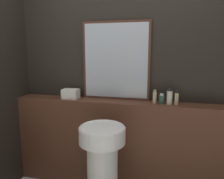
% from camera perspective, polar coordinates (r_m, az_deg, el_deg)
% --- Properties ---
extents(wall_back, '(8.00, 0.06, 2.50)m').
position_cam_1_polar(wall_back, '(2.39, 1.58, 4.31)').
color(wall_back, black).
rests_on(wall_back, ground_plane).
extents(vanity_counter, '(2.20, 0.23, 0.97)m').
position_cam_1_polar(vanity_counter, '(2.45, 0.72, -14.11)').
color(vanity_counter, '#512D1E').
rests_on(vanity_counter, ground_plane).
extents(pedestal_sink, '(0.40, 0.40, 0.85)m').
position_cam_1_polar(pedestal_sink, '(2.05, -2.56, -18.99)').
color(pedestal_sink, white).
rests_on(pedestal_sink, ground_plane).
extents(mirror, '(0.73, 0.03, 0.83)m').
position_cam_1_polar(mirror, '(2.34, 1.01, 7.47)').
color(mirror, '#47281E').
rests_on(mirror, vanity_counter).
extents(towel_stack, '(0.17, 0.13, 0.11)m').
position_cam_1_polar(towel_stack, '(2.45, -10.74, -1.11)').
color(towel_stack, silver).
rests_on(towel_stack, vanity_counter).
extents(shampoo_bottle, '(0.04, 0.04, 0.14)m').
position_cam_1_polar(shampoo_bottle, '(2.23, 11.08, -1.96)').
color(shampoo_bottle, '#C6B284').
rests_on(shampoo_bottle, vanity_counter).
extents(conditioner_bottle, '(0.05, 0.05, 0.10)m').
position_cam_1_polar(conditioner_bottle, '(2.23, 12.82, -2.45)').
color(conditioner_bottle, '#2D4C3D').
rests_on(conditioner_bottle, vanity_counter).
extents(lotion_bottle, '(0.05, 0.05, 0.16)m').
position_cam_1_polar(lotion_bottle, '(2.22, 14.80, -1.87)').
color(lotion_bottle, beige).
rests_on(lotion_bottle, vanity_counter).
extents(body_wash_bottle, '(0.04, 0.04, 0.14)m').
position_cam_1_polar(body_wash_bottle, '(2.23, 16.53, -2.18)').
color(body_wash_bottle, '#C6B284').
rests_on(body_wash_bottle, vanity_counter).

